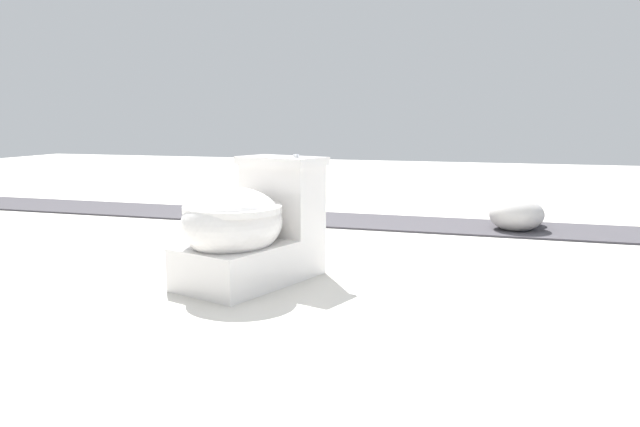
{
  "coord_description": "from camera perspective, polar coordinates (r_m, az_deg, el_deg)",
  "views": [
    {
      "loc": [
        2.52,
        1.01,
        0.68
      ],
      "look_at": [
        0.22,
        0.3,
        0.3
      ],
      "focal_mm": 35.0,
      "sensor_mm": 36.0,
      "label": 1
    }
  ],
  "objects": [
    {
      "name": "boulder_near",
      "position": [
        3.87,
        17.53,
        -0.08
      ],
      "size": [
        0.45,
        0.45,
        0.2
      ],
      "primitive_type": "ellipsoid",
      "rotation": [
        0.0,
        0.0,
        2.33
      ],
      "color": "#B7B2AD",
      "rests_on": "ground"
    },
    {
      "name": "toilet",
      "position": [
        2.56,
        -6.49,
        -1.46
      ],
      "size": [
        0.71,
        0.55,
        0.52
      ],
      "rotation": [
        0.0,
        0.0,
        -0.32
      ],
      "color": "white",
      "rests_on": "ground"
    },
    {
      "name": "boulder_far",
      "position": [
        4.05,
        17.66,
        0.1
      ],
      "size": [
        0.37,
        0.38,
        0.18
      ],
      "primitive_type": "ellipsoid",
      "rotation": [
        0.0,
        0.0,
        2.21
      ],
      "color": "gray",
      "rests_on": "ground"
    },
    {
      "name": "gravel_strip",
      "position": [
        3.96,
        9.51,
        -0.99
      ],
      "size": [
        0.56,
        8.0,
        0.01
      ],
      "primitive_type": "cube",
      "color": "#423F44",
      "rests_on": "ground"
    },
    {
      "name": "ground_plane",
      "position": [
        2.8,
        -4.56,
        -5.12
      ],
      "size": [
        14.0,
        14.0,
        0.0
      ],
      "primitive_type": "plane",
      "color": "beige"
    }
  ]
}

